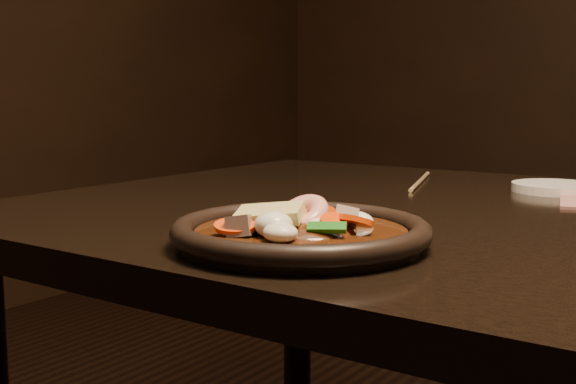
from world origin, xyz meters
The scene contains 4 objects.
plate centered at (-0.26, -0.30, 0.76)m, with size 0.26×0.26×0.03m.
stirfry centered at (-0.26, -0.30, 0.77)m, with size 0.14×0.18×0.06m.
saucer_left centered at (-0.16, 0.25, 0.76)m, with size 0.13×0.13×0.01m, color white.
chopsticks centered at (-0.38, 0.23, 0.75)m, with size 0.08×0.23×0.01m.
Camera 1 is at (0.13, -0.89, 0.90)m, focal length 45.00 mm.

